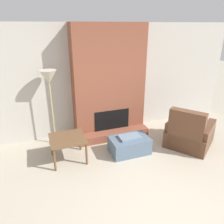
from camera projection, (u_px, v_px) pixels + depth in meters
name	position (u px, v px, depth m)	size (l,w,h in m)	color
ground_plane	(171.00, 211.00, 3.20)	(24.00, 24.00, 0.00)	#B2A893
wall_back	(106.00, 80.00, 5.29)	(6.91, 0.06, 2.60)	#BCB7AD
fireplace	(109.00, 85.00, 5.09)	(1.69, 0.71, 2.60)	brown
ottoman	(129.00, 145.00, 4.62)	(0.81, 0.51, 0.39)	slate
armchair	(189.00, 135.00, 4.85)	(1.32, 1.29, 0.93)	brown
side_table	(68.00, 140.00, 4.27)	(0.68, 0.65, 0.50)	brown
floor_lamp_left	(49.00, 81.00, 4.50)	(0.35, 0.35, 1.69)	tan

